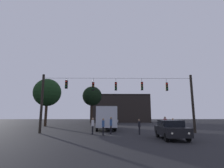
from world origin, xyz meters
name	(u,v)px	position (x,y,z in m)	size (l,w,h in m)	color
ground_plane	(115,128)	(0.00, 24.50, 0.00)	(168.00, 168.00, 0.00)	black
overhead_signal_span	(117,97)	(-0.03, 15.29, 3.97)	(17.43, 0.44, 6.60)	black
city_bus	(104,116)	(-1.65, 21.55, 1.87)	(3.27, 11.15, 3.00)	#B7BCC6
car_near_right	(171,129)	(4.06, 9.96, 0.80)	(1.97, 4.40, 1.52)	black
car_far_left	(114,121)	(0.18, 37.26, 0.80)	(2.23, 4.47, 1.52)	#99999E
pedestrian_crossing_left	(139,126)	(2.10, 13.67, 0.85)	(0.28, 0.39, 1.53)	black
pedestrian_crossing_center	(111,124)	(-0.78, 14.07, 0.99)	(0.27, 0.38, 1.75)	black
pedestrian_crossing_right	(103,126)	(-1.56, 13.01, 0.93)	(0.25, 0.37, 1.64)	black
pedestrian_near_bus	(173,125)	(5.49, 13.40, 0.92)	(0.27, 0.38, 1.63)	black
pedestrian_trailing	(165,123)	(5.71, 16.62, 1.02)	(0.35, 0.42, 1.79)	black
pedestrian_far_side	(93,125)	(-2.68, 13.94, 0.95)	(0.32, 0.41, 1.67)	black
corner_building	(120,109)	(2.34, 51.56, 4.12)	(17.45, 10.60, 8.24)	black
tree_left_silhouette	(47,93)	(-12.72, 28.65, 6.24)	(5.16, 5.16, 8.86)	#2D2116
tree_behind_building	(92,96)	(-4.65, 33.27, 6.09)	(4.15, 4.15, 8.20)	black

